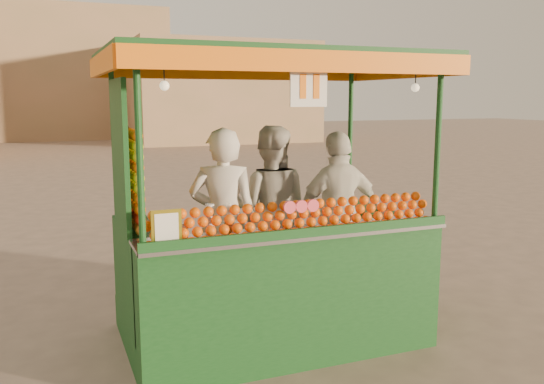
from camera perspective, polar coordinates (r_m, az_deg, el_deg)
name	(u,v)px	position (r m, az deg, el deg)	size (l,w,h in m)	color
ground	(243,330)	(5.69, -2.89, -13.50)	(90.00, 90.00, 0.00)	#6F5B4F
building_right	(220,92)	(30.24, -5.15, 9.84)	(9.00, 6.00, 5.00)	#A47B5D
building_center	(33,74)	(34.99, -22.69, 10.74)	(14.00, 7.00, 7.00)	#A47B5D
juice_cart	(267,252)	(5.15, -0.53, -5.96)	(2.85, 1.85, 2.59)	#113E17
vendor_left	(224,221)	(5.08, -4.84, -2.93)	(0.71, 0.59, 1.66)	beige
vendor_middle	(270,208)	(5.69, -0.19, -1.65)	(0.99, 0.92, 1.64)	beige
vendor_right	(339,214)	(5.58, 6.66, -2.18)	(0.94, 0.41, 1.60)	silver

